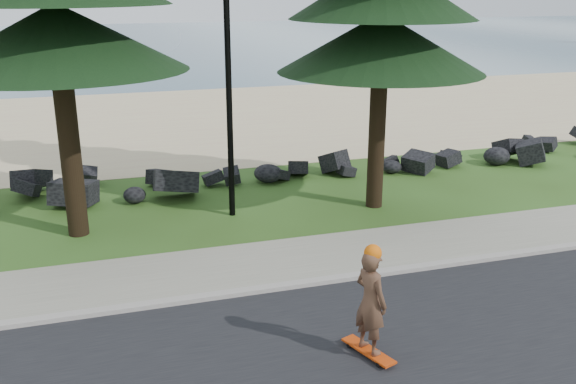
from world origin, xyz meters
The scene contains 8 objects.
ground centered at (0.00, 0.00, 0.00)m, with size 160.00×160.00×0.00m, color #2C4515.
kerb centered at (0.00, -0.90, 0.05)m, with size 160.00×0.20×0.10m, color #9D968D.
sidewalk centered at (0.00, 0.20, 0.04)m, with size 160.00×2.00×0.08m, color gray.
beach_sand centered at (0.00, 14.50, 0.01)m, with size 160.00×15.00×0.01m, color tan.
ocean centered at (0.00, 51.00, 0.00)m, with size 160.00×58.00×0.01m, color #385A6C.
seawall_boulders centered at (0.00, 5.60, 0.00)m, with size 60.00×2.40×1.10m, color black, non-canonical shape.
lamp_post centered at (0.00, 3.20, 4.13)m, with size 0.25×0.14×8.14m.
skateboarder centered at (0.61, -3.37, 0.90)m, with size 0.55×0.98×1.77m.
Camera 1 is at (-2.97, -10.93, 5.29)m, focal length 40.00 mm.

